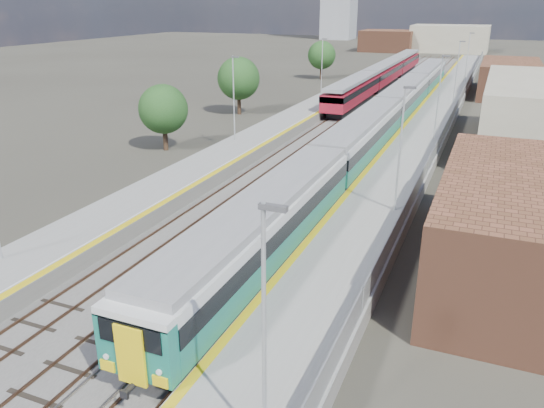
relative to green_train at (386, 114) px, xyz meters
The scene contains 11 objects.
ground 5.89m from the green_train, 106.09° to the left, with size 320.00×320.00×0.00m, color #47443A.
ballast_bed 8.87m from the green_train, 115.97° to the left, with size 10.50×155.00×0.06m, color #565451.
tracks 10.14m from the green_train, 108.58° to the left, with size 8.96×160.00×0.17m.
platform_right 8.76m from the green_train, 63.82° to the left, with size 4.70×155.00×8.52m.
platform_left 13.18m from the green_train, 143.91° to the left, with size 4.30×155.00×8.52m.
buildings 96.19m from the green_train, 101.81° to the left, with size 72.00×185.50×40.00m.
green_train is the anchor object (origin of this frame).
red_train 33.91m from the green_train, 101.91° to the left, with size 2.87×58.15×3.62m.
tree_a 22.06m from the green_train, 143.72° to the right, with size 4.46×4.46×6.05m.
tree_b 19.42m from the green_train, 166.10° to the left, with size 5.07×5.07×6.87m.
tree_c 43.26m from the green_train, 116.31° to the left, with size 4.86×4.86×6.59m.
Camera 1 is at (11.23, -8.60, 12.89)m, focal length 35.00 mm.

